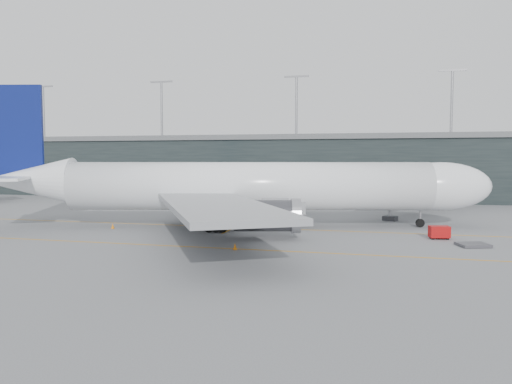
# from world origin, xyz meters

# --- Properties ---
(ground) EXTENTS (320.00, 320.00, 0.00)m
(ground) POSITION_xyz_m (0.00, 0.00, 0.00)
(ground) COLOR slate
(ground) RESTS_ON ground
(taxiline_a) EXTENTS (160.00, 0.25, 0.02)m
(taxiline_a) POSITION_xyz_m (0.00, -4.00, 0.01)
(taxiline_a) COLOR #C88212
(taxiline_a) RESTS_ON ground
(taxiline_b) EXTENTS (160.00, 0.25, 0.02)m
(taxiline_b) POSITION_xyz_m (0.00, -20.00, 0.01)
(taxiline_b) COLOR #C88212
(taxiline_b) RESTS_ON ground
(taxiline_lead_main) EXTENTS (0.25, 60.00, 0.02)m
(taxiline_lead_main) POSITION_xyz_m (5.00, 20.00, 0.01)
(taxiline_lead_main) COLOR #C88212
(taxiline_lead_main) RESTS_ON ground
(terminal) EXTENTS (240.00, 36.00, 29.00)m
(terminal) POSITION_xyz_m (-0.00, 58.00, 7.62)
(terminal) COLOR black
(terminal) RESTS_ON ground
(main_aircraft) EXTENTS (71.09, 65.64, 20.12)m
(main_aircraft) POSITION_xyz_m (6.43, -3.17, 5.65)
(main_aircraft) COLOR white
(main_aircraft) RESTS_ON ground
(jet_bridge) EXTENTS (19.66, 44.33, 6.67)m
(jet_bridge) POSITION_xyz_m (29.53, 22.87, 5.00)
(jet_bridge) COLOR #26262B
(jet_bridge) RESTS_ON ground
(gse_cart) EXTENTS (2.58, 1.92, 1.59)m
(gse_cart) POSITION_xyz_m (31.95, -7.71, 0.88)
(gse_cart) COLOR #A30B0C
(gse_cart) RESTS_ON ground
(baggage_dolly) EXTENTS (3.86, 3.47, 0.32)m
(baggage_dolly) POSITION_xyz_m (35.04, -12.15, 0.19)
(baggage_dolly) COLOR #3E3D42
(baggage_dolly) RESTS_ON ground
(uld_a) EXTENTS (2.19, 2.01, 1.62)m
(uld_a) POSITION_xyz_m (-4.42, 10.69, 0.85)
(uld_a) COLOR #393A3E
(uld_a) RESTS_ON ground
(uld_b) EXTENTS (2.13, 1.81, 1.73)m
(uld_b) POSITION_xyz_m (-1.37, 12.00, 0.91)
(uld_b) COLOR #393A3E
(uld_b) RESTS_ON ground
(uld_c) EXTENTS (2.22, 2.00, 1.66)m
(uld_c) POSITION_xyz_m (1.37, 10.40, 0.87)
(uld_c) COLOR #393A3E
(uld_c) RESTS_ON ground
(cone_nose) EXTENTS (0.42, 0.42, 0.67)m
(cone_nose) POSITION_xyz_m (31.94, -6.97, 0.33)
(cone_nose) COLOR orange
(cone_nose) RESTS_ON ground
(cone_wing_stbd) EXTENTS (0.45, 0.45, 0.72)m
(cone_wing_stbd) POSITION_xyz_m (9.86, -20.52, 0.36)
(cone_wing_stbd) COLOR orange
(cone_wing_stbd) RESTS_ON ground
(cone_wing_port) EXTENTS (0.43, 0.43, 0.69)m
(cone_wing_port) POSITION_xyz_m (6.66, 9.46, 0.35)
(cone_wing_port) COLOR orange
(cone_wing_port) RESTS_ON ground
(cone_tail) EXTENTS (0.49, 0.49, 0.77)m
(cone_tail) POSITION_xyz_m (-11.17, -9.44, 0.39)
(cone_tail) COLOR orange
(cone_tail) RESTS_ON ground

